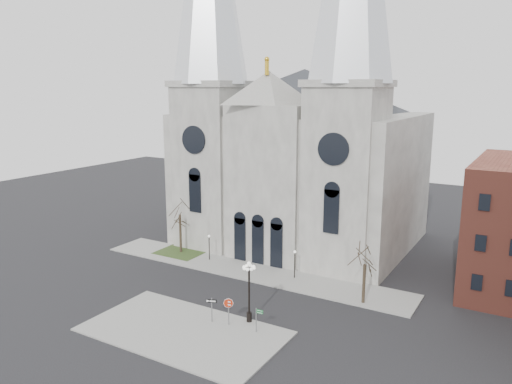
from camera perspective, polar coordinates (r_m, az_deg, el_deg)
The scene contains 13 objects.
ground at distance 52.33m, azimuth -7.41°, elevation -12.59°, with size 160.00×160.00×0.00m, color black.
sidewalk_near at distance 47.10m, azimuth -8.29°, elevation -15.45°, with size 18.00×10.00×0.14m, color gray.
sidewalk_far at distance 60.63m, azimuth -0.96°, elevation -8.89°, with size 40.00×6.00×0.14m, color gray.
grass_patch at distance 67.43m, azimuth -8.56°, elevation -6.83°, with size 6.00×5.00×0.18m, color #2C421C.
cathedral at distance 67.13m, azimuth 4.35°, elevation 9.22°, with size 33.00×26.66×54.00m.
tree_left at distance 65.88m, azimuth -8.71°, elevation -2.30°, with size 3.20×3.20×7.50m.
tree_right at distance 51.50m, azimuth 12.34°, elevation -7.82°, with size 3.20×3.20×6.00m.
ped_lamp_left at distance 63.44m, azimuth -5.38°, elevation -5.83°, with size 0.32×0.32×3.26m.
ped_lamp_right at distance 57.56m, azimuth 4.45°, elevation -7.69°, with size 0.32×0.32×3.26m.
stop_sign at distance 46.85m, azimuth -3.16°, elevation -12.87°, with size 0.93×0.18×2.61m.
globe_lamp at distance 46.63m, azimuth -0.80°, elevation -10.49°, with size 1.55×1.55×5.90m.
one_way_sign at distance 47.63m, azimuth -5.08°, elevation -12.84°, with size 0.97×0.43×2.35m.
street_name_sign at distance 45.70m, azimuth 0.11°, elevation -14.22°, with size 0.74×0.13×2.30m.
Camera 1 is at (29.64, -37.29, 21.65)m, focal length 35.00 mm.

